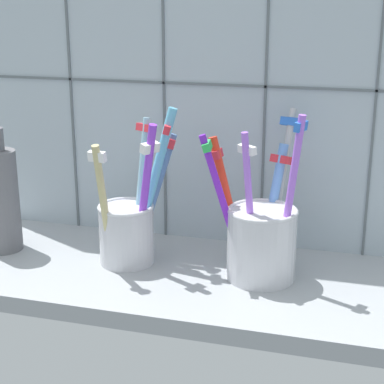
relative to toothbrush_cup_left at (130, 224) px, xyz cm
name	(u,v)px	position (x,y,z in cm)	size (l,w,h in cm)	color
counter_slab	(189,281)	(7.69, -1.19, -5.90)	(64.00, 22.00, 2.00)	#9EA3A8
tile_wall_back	(216,82)	(7.69, 10.81, 15.60)	(64.00, 2.20, 45.00)	#B2C1CC
toothbrush_cup_left	(130,224)	(0.00, 0.00, 0.00)	(9.47, 9.25, 18.86)	silver
toothbrush_cup_right	(261,236)	(15.69, 0.15, 0.08)	(11.50, 12.54, 19.26)	silver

